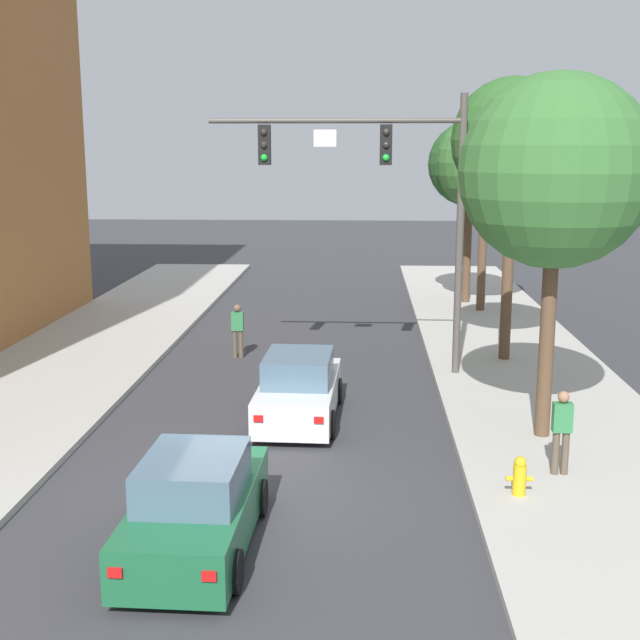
{
  "coord_description": "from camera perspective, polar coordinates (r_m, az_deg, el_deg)",
  "views": [
    {
      "loc": [
        2.0,
        -14.38,
        6.25
      ],
      "look_at": [
        0.95,
        6.38,
        2.0
      ],
      "focal_mm": 47.39,
      "sensor_mm": 36.0,
      "label": 1
    }
  ],
  "objects": [
    {
      "name": "street_tree_farthest",
      "position": [
        34.08,
        10.11,
        10.28
      ],
      "size": [
        3.3,
        3.3,
        7.13
      ],
      "color": "brown",
      "rests_on": "sidewalk_right"
    },
    {
      "name": "ground_plane",
      "position": [
        15.81,
        -4.71,
        -11.77
      ],
      "size": [
        120.0,
        120.0,
        0.0
      ],
      "primitive_type": "plane",
      "color": "#38383D"
    },
    {
      "name": "street_tree_second",
      "position": [
        24.78,
        12.94,
        11.64
      ],
      "size": [
        3.52,
        3.52,
        8.07
      ],
      "color": "brown",
      "rests_on": "sidewalk_right"
    },
    {
      "name": "fire_hydrant",
      "position": [
        15.72,
        13.32,
        -10.2
      ],
      "size": [
        0.48,
        0.24,
        0.72
      ],
      "color": "gold",
      "rests_on": "sidewalk_right"
    },
    {
      "name": "car_following_green",
      "position": [
        13.71,
        -8.37,
        -12.36
      ],
      "size": [
        1.91,
        4.28,
        1.6
      ],
      "color": "#1E663D",
      "rests_on": "ground"
    },
    {
      "name": "street_tree_nearest",
      "position": [
        18.06,
        15.65,
        9.58
      ],
      "size": [
        3.99,
        3.99,
        7.63
      ],
      "color": "brown",
      "rests_on": "sidewalk_right"
    },
    {
      "name": "street_tree_third",
      "position": [
        32.4,
        11.13,
        10.36
      ],
      "size": [
        3.68,
        3.68,
        7.41
      ],
      "color": "brown",
      "rests_on": "sidewalk_right"
    },
    {
      "name": "pedestrian_sidewalk_right_walker",
      "position": [
        16.67,
        16.01,
        -7.04
      ],
      "size": [
        0.36,
        0.22,
        1.64
      ],
      "color": "brown",
      "rests_on": "sidewalk_right"
    },
    {
      "name": "car_lead_white",
      "position": [
        19.73,
        -1.43,
        -4.72
      ],
      "size": [
        1.93,
        4.29,
        1.6
      ],
      "color": "silver",
      "rests_on": "ground"
    },
    {
      "name": "sidewalk_right",
      "position": [
        16.29,
        19.09,
        -11.4
      ],
      "size": [
        5.0,
        60.0,
        0.15
      ],
      "primitive_type": "cube",
      "color": "#B2AFA8",
      "rests_on": "ground"
    },
    {
      "name": "pedestrian_crossing_road",
      "position": [
        25.56,
        -5.58,
        -0.56
      ],
      "size": [
        0.36,
        0.22,
        1.64
      ],
      "color": "brown",
      "rests_on": "ground"
    },
    {
      "name": "traffic_signal_mast",
      "position": [
        22.78,
        4.65,
        9.26
      ],
      "size": [
        6.81,
        0.38,
        7.5
      ],
      "color": "#514C47",
      "rests_on": "sidewalk_right"
    }
  ]
}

